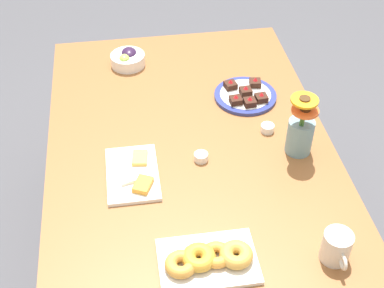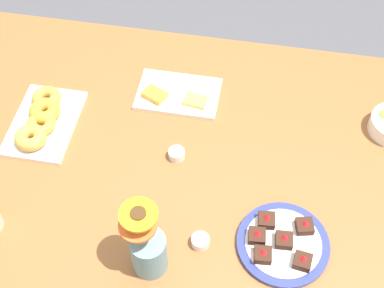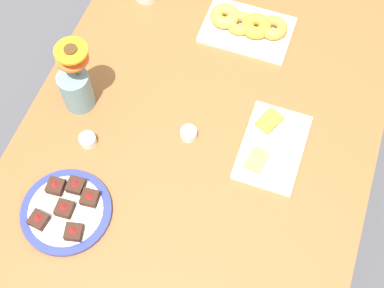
# 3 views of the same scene
# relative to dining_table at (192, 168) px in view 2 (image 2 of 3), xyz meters

# --- Properties ---
(ground_plane) EXTENTS (6.00, 6.00, 0.00)m
(ground_plane) POSITION_rel_dining_table_xyz_m (0.00, 0.00, -0.65)
(ground_plane) COLOR #4C4C51
(dining_table) EXTENTS (1.60, 1.00, 0.74)m
(dining_table) POSITION_rel_dining_table_xyz_m (0.00, 0.00, 0.00)
(dining_table) COLOR brown
(dining_table) RESTS_ON ground_plane
(cheese_platter) EXTENTS (0.26, 0.17, 0.03)m
(cheese_platter) POSITION_rel_dining_table_xyz_m (0.09, -0.21, 0.10)
(cheese_platter) COLOR white
(cheese_platter) RESTS_ON dining_table
(croissant_platter) EXTENTS (0.19, 0.28, 0.05)m
(croissant_platter) POSITION_rel_dining_table_xyz_m (0.47, -0.02, 0.11)
(croissant_platter) COLOR white
(croissant_platter) RESTS_ON dining_table
(jam_cup_honey) EXTENTS (0.05, 0.05, 0.03)m
(jam_cup_honey) POSITION_rel_dining_table_xyz_m (-0.07, 0.29, 0.10)
(jam_cup_honey) COLOR white
(jam_cup_honey) RESTS_ON dining_table
(jam_cup_berry) EXTENTS (0.05, 0.05, 0.03)m
(jam_cup_berry) POSITION_rel_dining_table_xyz_m (0.04, 0.02, 0.10)
(jam_cup_berry) COLOR white
(jam_cup_berry) RESTS_ON dining_table
(dessert_plate) EXTENTS (0.24, 0.24, 0.05)m
(dessert_plate) POSITION_rel_dining_table_xyz_m (-0.28, 0.25, 0.10)
(dessert_plate) COLOR navy
(dessert_plate) RESTS_ON dining_table
(flower_vase) EXTENTS (0.11, 0.10, 0.24)m
(flower_vase) POSITION_rel_dining_table_xyz_m (0.05, 0.37, 0.17)
(flower_vase) COLOR #6B939E
(flower_vase) RESTS_ON dining_table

